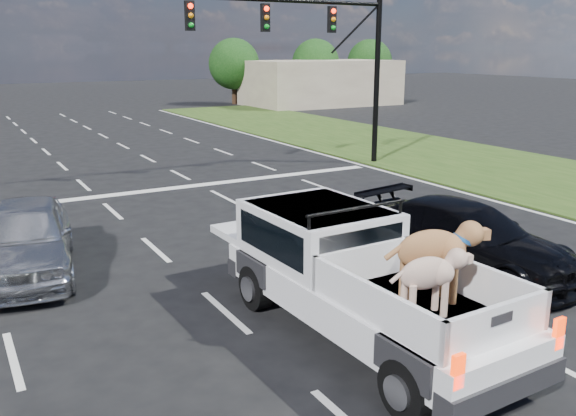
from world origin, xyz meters
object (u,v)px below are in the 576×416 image
silver_sedan (25,238)px  pickup_truck (359,275)px  traffic_signal (327,44)px  black_coupe (466,238)px

silver_sedan → pickup_truck: bearing=-42.6°
traffic_signal → silver_sedan: size_ratio=1.99×
traffic_signal → pickup_truck: size_ratio=1.57×
black_coupe → traffic_signal: bearing=61.9°
traffic_signal → black_coupe: traffic_signal is taller
black_coupe → pickup_truck: bearing=-171.0°
pickup_truck → black_coupe: pickup_truck is taller
traffic_signal → pickup_truck: (-7.38, -12.32, -3.70)m
traffic_signal → pickup_truck: traffic_signal is taller
traffic_signal → black_coupe: bearing=-108.5°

